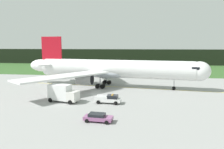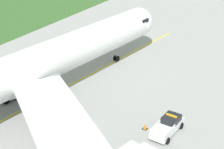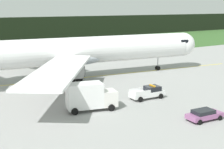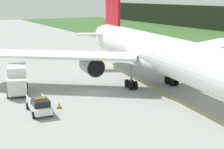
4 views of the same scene
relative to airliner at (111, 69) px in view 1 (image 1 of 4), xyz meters
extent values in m
plane|color=#969695|center=(-2.99, -8.59, -5.04)|extent=(320.00, 320.00, 0.00)
cube|color=#355C29|center=(-2.99, 44.72, -5.02)|extent=(320.00, 49.40, 0.04)
cube|color=black|center=(-2.99, 71.83, -0.48)|extent=(288.00, 4.31, 9.10)
cube|color=yellow|center=(0.92, -0.12, -5.03)|extent=(68.14, 9.31, 0.01)
cylinder|color=white|center=(0.92, -0.12, 0.17)|extent=(43.22, 10.57, 4.98)
ellipsoid|color=white|center=(23.19, -3.07, 0.17)|extent=(6.09, 5.66, 4.98)
ellipsoid|color=white|center=(-21.84, 2.89, 0.54)|extent=(8.39, 4.75, 3.74)
ellipsoid|color=#ADB6C1|center=(-1.21, 0.16, -1.20)|extent=(13.45, 6.88, 2.74)
cube|color=black|center=(22.00, -2.91, 1.04)|extent=(2.41, 4.93, 0.70)
cube|color=white|center=(-5.91, 13.82, -0.46)|extent=(13.97, 24.38, 0.35)
cylinder|color=#A9A9A9|center=(-3.57, 8.82, -1.83)|extent=(4.33, 3.19, 2.68)
cylinder|color=black|center=(-1.53, 8.55, -1.83)|extent=(0.44, 2.46, 2.47)
cube|color=white|center=(-9.30, -11.81, -0.46)|extent=(18.75, 22.75, 0.35)
cylinder|color=#A9A9A9|center=(-5.74, -7.59, -1.83)|extent=(4.33, 3.19, 2.68)
cylinder|color=black|center=(-3.70, -7.86, -1.83)|extent=(0.44, 2.46, 2.47)
cube|color=#B4111E|center=(-18.44, 2.44, 5.21)|extent=(6.47, 1.28, 8.09)
cube|color=white|center=(-18.49, 5.84, 1.04)|extent=(3.68, 6.69, 0.28)
cube|color=white|center=(-19.37, -0.83, 1.04)|extent=(5.05, 6.82, 0.28)
cylinder|color=gray|center=(17.10, -2.26, -3.23)|extent=(0.20, 0.20, 2.71)
cylinder|color=black|center=(17.13, -2.00, -4.59)|extent=(0.92, 0.34, 0.90)
cylinder|color=black|center=(17.06, -2.52, -4.59)|extent=(0.92, 0.34, 0.90)
cylinder|color=gray|center=(-1.77, 3.50, -3.08)|extent=(0.28, 0.28, 2.71)
cylinder|color=black|center=(-1.13, 3.06, -4.44)|extent=(1.23, 0.45, 1.20)
cylinder|color=black|center=(-1.03, 3.76, -4.44)|extent=(1.23, 0.45, 1.20)
cylinder|color=black|center=(-2.51, 3.25, -4.44)|extent=(1.23, 0.45, 1.20)
cylinder|color=black|center=(-2.42, 3.94, -4.44)|extent=(1.23, 0.45, 1.20)
cylinder|color=gray|center=(-2.62, -2.92, -3.08)|extent=(0.28, 0.28, 2.71)
cylinder|color=black|center=(-1.88, -2.66, -4.44)|extent=(1.23, 0.45, 1.20)
cylinder|color=black|center=(-1.98, -3.36, -4.44)|extent=(1.23, 0.45, 1.20)
cylinder|color=black|center=(-3.27, -2.48, -4.44)|extent=(1.23, 0.45, 1.20)
cylinder|color=black|center=(-3.36, -3.18, -4.44)|extent=(1.23, 0.45, 1.20)
cube|color=white|center=(1.79, -17.57, -4.31)|extent=(5.39, 2.28, 0.70)
cube|color=black|center=(2.73, -17.64, -3.61)|extent=(2.23, 1.90, 0.70)
cube|color=white|center=(0.59, -16.58, -3.73)|extent=(2.53, 0.28, 0.45)
cube|color=white|center=(0.46, -18.38, -3.73)|extent=(2.53, 0.28, 0.45)
cube|color=orange|center=(2.73, -17.64, -3.18)|extent=(0.30, 1.35, 0.16)
cylinder|color=black|center=(3.64, -16.73, -4.66)|extent=(0.78, 0.29, 0.76)
cylinder|color=black|center=(3.50, -18.67, -4.66)|extent=(0.78, 0.29, 0.76)
cylinder|color=black|center=(0.07, -16.47, -4.66)|extent=(0.78, 0.29, 0.76)
cylinder|color=black|center=(-0.07, -18.41, -4.66)|extent=(0.78, 0.29, 0.76)
cube|color=silver|center=(-5.31, -18.31, -3.59)|extent=(2.42, 2.79, 2.00)
cube|color=white|center=(-8.44, -17.54, -2.98)|extent=(4.98, 3.42, 3.20)
cylinder|color=#99999E|center=(-7.56, -17.76, -4.68)|extent=(0.77, 0.28, 1.04)
cylinder|color=#99999E|center=(-9.32, -17.33, -4.68)|extent=(0.77, 0.28, 1.04)
cylinder|color=black|center=(-5.03, -17.15, -4.59)|extent=(0.94, 0.47, 0.90)
cylinder|color=black|center=(-5.60, -19.48, -4.59)|extent=(0.94, 0.47, 0.90)
cylinder|color=black|center=(-9.69, -16.00, -4.59)|extent=(0.94, 0.47, 0.90)
cylinder|color=black|center=(-10.27, -18.33, -4.59)|extent=(0.94, 0.47, 0.90)
cube|color=#935687|center=(1.88, -28.23, -4.46)|extent=(4.61, 2.25, 0.55)
cube|color=black|center=(1.66, -28.21, -3.96)|extent=(2.64, 1.85, 0.45)
cylinder|color=black|center=(3.52, -27.43, -4.74)|extent=(0.61, 0.23, 0.60)
cylinder|color=black|center=(3.35, -29.31, -4.74)|extent=(0.61, 0.23, 0.60)
cylinder|color=black|center=(0.41, -27.15, -4.74)|extent=(0.61, 0.23, 0.60)
cylinder|color=black|center=(0.24, -29.03, -4.74)|extent=(0.61, 0.23, 0.60)
cube|color=black|center=(1.29, -15.02, -5.02)|extent=(0.57, 0.57, 0.03)
cone|color=orange|center=(1.29, -15.02, -4.67)|extent=(0.44, 0.44, 0.68)
camera|label=1|loc=(8.28, -59.96, 6.87)|focal=34.59mm
camera|label=2|loc=(-30.97, -29.29, 18.80)|focal=57.56mm
camera|label=3|loc=(-26.57, -52.12, 8.13)|focal=50.69mm
camera|label=4|loc=(39.72, -28.16, 7.83)|focal=57.41mm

